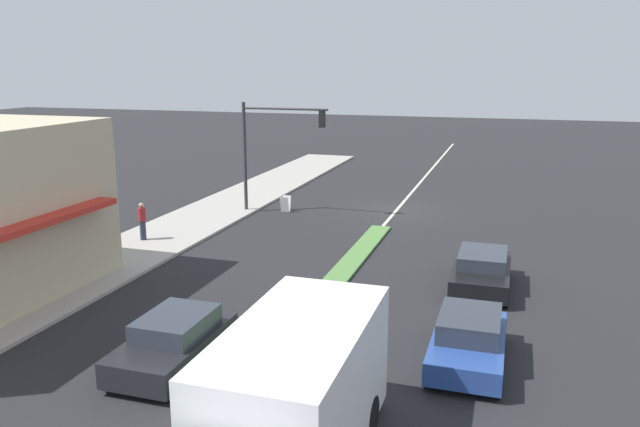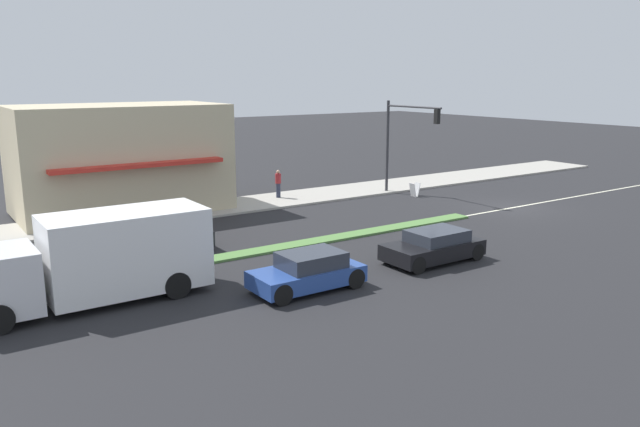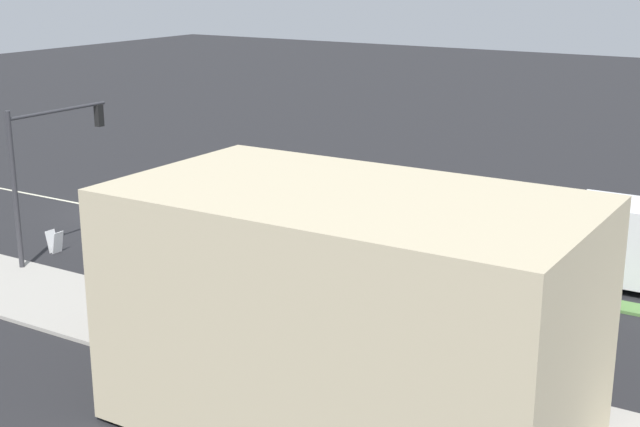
{
  "view_description": "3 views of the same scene",
  "coord_description": "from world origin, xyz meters",
  "px_view_note": "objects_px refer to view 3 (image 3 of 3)",
  "views": [
    {
      "loc": [
        -5.79,
        32.25,
        7.57
      ],
      "look_at": [
        0.68,
        11.62,
        2.4
      ],
      "focal_mm": 35.0,
      "sensor_mm": 36.0,
      "label": 1
    },
    {
      "loc": [
        -22.02,
        27.96,
        7.13
      ],
      "look_at": [
        -1.68,
        14.1,
        1.72
      ],
      "focal_mm": 35.0,
      "sensor_mm": 36.0,
      "label": 2
    },
    {
      "loc": [
        27.46,
        27.6,
        10.58
      ],
      "look_at": [
        0.95,
        11.16,
        1.76
      ],
      "focal_mm": 50.0,
      "sensor_mm": 36.0,
      "label": 3
    }
  ],
  "objects_px": {
    "coupe_blue": "(524,227)",
    "suv_black": "(390,206)",
    "traffic_signal_main": "(44,156)",
    "warning_aframe_sign": "(55,242)",
    "pedestrian": "(124,296)",
    "sedan_dark": "(521,295)"
  },
  "relations": [
    {
      "from": "warning_aframe_sign",
      "to": "sedan_dark",
      "type": "bearing_deg",
      "value": 101.05
    },
    {
      "from": "pedestrian",
      "to": "warning_aframe_sign",
      "type": "distance_m",
      "value": 8.29
    },
    {
      "from": "traffic_signal_main",
      "to": "warning_aframe_sign",
      "type": "height_order",
      "value": "traffic_signal_main"
    },
    {
      "from": "pedestrian",
      "to": "sedan_dark",
      "type": "bearing_deg",
      "value": 126.58
    },
    {
      "from": "coupe_blue",
      "to": "suv_black",
      "type": "xyz_separation_m",
      "value": [
        0.0,
        -5.91,
        -0.02
      ]
    },
    {
      "from": "coupe_blue",
      "to": "traffic_signal_main",
      "type": "bearing_deg",
      "value": -51.76
    },
    {
      "from": "pedestrian",
      "to": "sedan_dark",
      "type": "relative_size",
      "value": 0.43
    },
    {
      "from": "warning_aframe_sign",
      "to": "coupe_blue",
      "type": "bearing_deg",
      "value": 125.74
    },
    {
      "from": "pedestrian",
      "to": "suv_black",
      "type": "bearing_deg",
      "value": 174.37
    },
    {
      "from": "pedestrian",
      "to": "coupe_blue",
      "type": "relative_size",
      "value": 0.43
    },
    {
      "from": "pedestrian",
      "to": "warning_aframe_sign",
      "type": "height_order",
      "value": "pedestrian"
    },
    {
      "from": "coupe_blue",
      "to": "suv_black",
      "type": "distance_m",
      "value": 5.91
    },
    {
      "from": "suv_black",
      "to": "sedan_dark",
      "type": "bearing_deg",
      "value": 49.12
    },
    {
      "from": "warning_aframe_sign",
      "to": "suv_black",
      "type": "xyz_separation_m",
      "value": [
        -10.53,
        8.72,
        0.19
      ]
    },
    {
      "from": "traffic_signal_main",
      "to": "sedan_dark",
      "type": "xyz_separation_m",
      "value": [
        -3.92,
        16.52,
        -3.26
      ]
    },
    {
      "from": "traffic_signal_main",
      "to": "suv_black",
      "type": "relative_size",
      "value": 1.38
    },
    {
      "from": "pedestrian",
      "to": "traffic_signal_main",
      "type": "bearing_deg",
      "value": -115.96
    },
    {
      "from": "pedestrian",
      "to": "suv_black",
      "type": "relative_size",
      "value": 0.41
    },
    {
      "from": "coupe_blue",
      "to": "sedan_dark",
      "type": "relative_size",
      "value": 1.01
    },
    {
      "from": "coupe_blue",
      "to": "suv_black",
      "type": "bearing_deg",
      "value": -90.0
    },
    {
      "from": "warning_aframe_sign",
      "to": "pedestrian",
      "type": "bearing_deg",
      "value": 61.88
    },
    {
      "from": "warning_aframe_sign",
      "to": "sedan_dark",
      "type": "distance_m",
      "value": 17.36
    }
  ]
}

